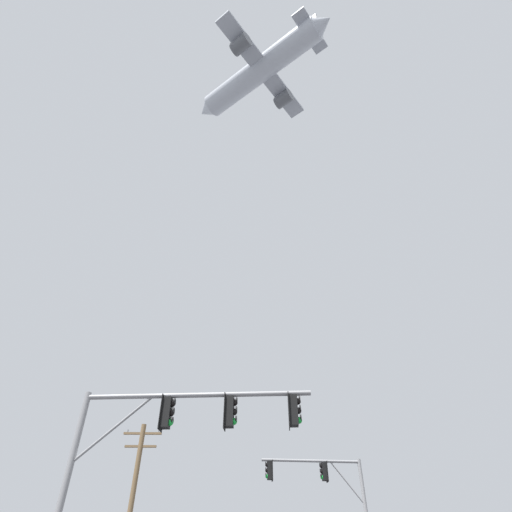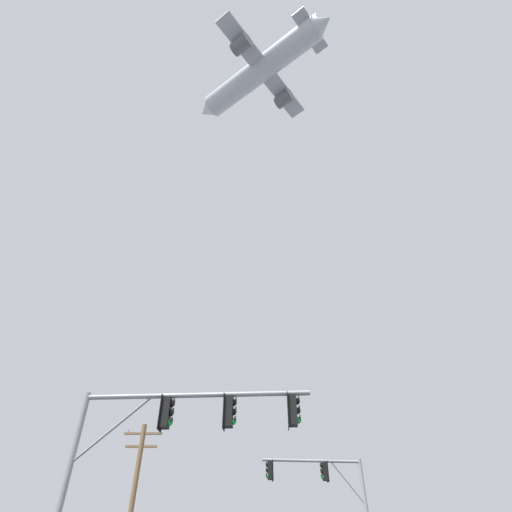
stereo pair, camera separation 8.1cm
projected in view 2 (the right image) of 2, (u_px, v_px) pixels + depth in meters
The scene contains 4 objects.
signal_pole_near at pixel (171, 433), 12.12m from camera, with size 7.18×0.79×5.88m.
signal_pole_far at pixel (329, 491), 21.93m from camera, with size 5.65×0.77×6.35m.
utility_pole at pixel (133, 499), 21.66m from camera, with size 2.20×0.28×8.16m.
airplane at pixel (261, 70), 51.35m from camera, with size 17.59×14.82×5.59m.
Camera 2 is at (-0.98, -6.59, 1.38)m, focal length 28.47 mm.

